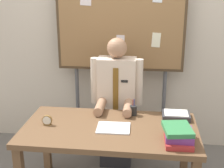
{
  "coord_description": "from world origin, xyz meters",
  "views": [
    {
      "loc": [
        0.33,
        -2.55,
        1.97
      ],
      "look_at": [
        0.0,
        0.18,
        1.07
      ],
      "focal_mm": 50.53,
      "sensor_mm": 36.0,
      "label": 1
    }
  ],
  "objects_px": {
    "desk": "(110,136)",
    "book_stack": "(178,135)",
    "open_notebook": "(113,128)",
    "pen_holder": "(133,110)",
    "person": "(117,108)",
    "bulletin_board": "(120,20)",
    "desk_clock": "(47,121)",
    "paper_tray": "(176,115)"
  },
  "relations": [
    {
      "from": "desk",
      "to": "book_stack",
      "type": "xyz_separation_m",
      "value": [
        0.59,
        -0.21,
        0.15
      ]
    },
    {
      "from": "open_notebook",
      "to": "pen_holder",
      "type": "relative_size",
      "value": 1.83
    },
    {
      "from": "person",
      "to": "pen_holder",
      "type": "relative_size",
      "value": 8.91
    },
    {
      "from": "open_notebook",
      "to": "bulletin_board",
      "type": "bearing_deg",
      "value": 92.19
    },
    {
      "from": "desk_clock",
      "to": "paper_tray",
      "type": "bearing_deg",
      "value": 13.9
    },
    {
      "from": "book_stack",
      "to": "desk_clock",
      "type": "distance_m",
      "value": 1.17
    },
    {
      "from": "open_notebook",
      "to": "paper_tray",
      "type": "xyz_separation_m",
      "value": [
        0.57,
        0.29,
        0.02
      ]
    },
    {
      "from": "desk",
      "to": "open_notebook",
      "type": "distance_m",
      "value": 0.1
    },
    {
      "from": "open_notebook",
      "to": "desk_clock",
      "type": "height_order",
      "value": "desk_clock"
    },
    {
      "from": "book_stack",
      "to": "desk",
      "type": "bearing_deg",
      "value": 160.43
    },
    {
      "from": "pen_holder",
      "to": "person",
      "type": "bearing_deg",
      "value": 123.25
    },
    {
      "from": "book_stack",
      "to": "desk_clock",
      "type": "bearing_deg",
      "value": 170.64
    },
    {
      "from": "bulletin_board",
      "to": "paper_tray",
      "type": "xyz_separation_m",
      "value": [
        0.61,
        -0.69,
        -0.82
      ]
    },
    {
      "from": "open_notebook",
      "to": "pen_holder",
      "type": "xyz_separation_m",
      "value": [
        0.16,
        0.32,
        0.04
      ]
    },
    {
      "from": "desk_clock",
      "to": "pen_holder",
      "type": "xyz_separation_m",
      "value": [
        0.77,
        0.32,
        0.01
      ]
    },
    {
      "from": "desk",
      "to": "bulletin_board",
      "type": "relative_size",
      "value": 0.72
    },
    {
      "from": "person",
      "to": "bulletin_board",
      "type": "bearing_deg",
      "value": 89.98
    },
    {
      "from": "pen_holder",
      "to": "paper_tray",
      "type": "height_order",
      "value": "pen_holder"
    },
    {
      "from": "desk",
      "to": "desk_clock",
      "type": "distance_m",
      "value": 0.59
    },
    {
      "from": "person",
      "to": "paper_tray",
      "type": "bearing_deg",
      "value": -28.39
    },
    {
      "from": "person",
      "to": "paper_tray",
      "type": "distance_m",
      "value": 0.69
    },
    {
      "from": "desk_clock",
      "to": "desk",
      "type": "bearing_deg",
      "value": 1.79
    },
    {
      "from": "desk",
      "to": "person",
      "type": "xyz_separation_m",
      "value": [
        0.0,
        0.6,
        0.03
      ]
    },
    {
      "from": "person",
      "to": "open_notebook",
      "type": "height_order",
      "value": "person"
    },
    {
      "from": "desk_clock",
      "to": "paper_tray",
      "type": "xyz_separation_m",
      "value": [
        1.18,
        0.29,
        -0.01
      ]
    },
    {
      "from": "book_stack",
      "to": "bulletin_board",
      "type": "bearing_deg",
      "value": 116.7
    },
    {
      "from": "paper_tray",
      "to": "pen_holder",
      "type": "bearing_deg",
      "value": 175.93
    },
    {
      "from": "bulletin_board",
      "to": "open_notebook",
      "type": "relative_size",
      "value": 7.49
    },
    {
      "from": "pen_holder",
      "to": "book_stack",
      "type": "bearing_deg",
      "value": -52.5
    },
    {
      "from": "desk",
      "to": "pen_holder",
      "type": "relative_size",
      "value": 9.82
    },
    {
      "from": "desk",
      "to": "desk_clock",
      "type": "bearing_deg",
      "value": -178.21
    },
    {
      "from": "desk",
      "to": "book_stack",
      "type": "bearing_deg",
      "value": -19.57
    },
    {
      "from": "book_stack",
      "to": "open_notebook",
      "type": "bearing_deg",
      "value": 161.05
    },
    {
      "from": "book_stack",
      "to": "open_notebook",
      "type": "distance_m",
      "value": 0.58
    },
    {
      "from": "bulletin_board",
      "to": "desk_clock",
      "type": "distance_m",
      "value": 1.39
    },
    {
      "from": "bulletin_board",
      "to": "desk_clock",
      "type": "bearing_deg",
      "value": -120.28
    },
    {
      "from": "desk_clock",
      "to": "paper_tray",
      "type": "relative_size",
      "value": 0.36
    },
    {
      "from": "desk",
      "to": "paper_tray",
      "type": "height_order",
      "value": "paper_tray"
    },
    {
      "from": "open_notebook",
      "to": "person",
      "type": "bearing_deg",
      "value": 93.46
    },
    {
      "from": "desk",
      "to": "desk_clock",
      "type": "height_order",
      "value": "desk_clock"
    },
    {
      "from": "person",
      "to": "desk_clock",
      "type": "distance_m",
      "value": 0.85
    },
    {
      "from": "open_notebook",
      "to": "paper_tray",
      "type": "distance_m",
      "value": 0.64
    }
  ]
}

